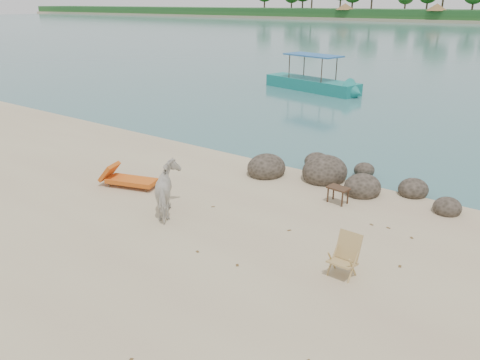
% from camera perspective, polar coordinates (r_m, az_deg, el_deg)
% --- Properties ---
extents(boulders, '(6.35, 2.91, 1.02)m').
position_cam_1_polar(boulders, '(14.56, 10.79, 0.47)').
color(boulders, black).
rests_on(boulders, ground).
extents(cow, '(1.58, 1.59, 1.30)m').
position_cam_1_polar(cow, '(12.13, -8.66, -1.33)').
color(cow, silver).
rests_on(cow, ground).
extents(side_table, '(0.61, 0.44, 0.46)m').
position_cam_1_polar(side_table, '(13.03, 11.83, -1.95)').
color(side_table, '#392716').
rests_on(side_table, ground).
extents(lounge_chair, '(1.98, 1.19, 0.56)m').
position_cam_1_polar(lounge_chair, '(14.21, -13.07, 0.14)').
color(lounge_chair, '#D75419').
rests_on(lounge_chair, ground).
extents(deck_chair, '(0.56, 0.61, 0.85)m').
position_cam_1_polar(deck_chair, '(9.64, 12.42, -9.28)').
color(deck_chair, tan).
rests_on(deck_chair, ground).
extents(boat_near, '(7.48, 3.14, 3.54)m').
position_cam_1_polar(boat_near, '(30.09, 8.87, 14.17)').
color(boat_near, '#177973').
rests_on(boat_near, water).
extents(dead_leaves, '(7.53, 6.89, 0.00)m').
position_cam_1_polar(dead_leaves, '(10.47, 6.07, -8.92)').
color(dead_leaves, brown).
rests_on(dead_leaves, ground).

